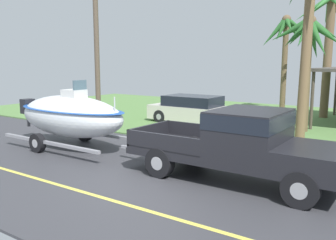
{
  "coord_description": "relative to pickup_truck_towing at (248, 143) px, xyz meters",
  "views": [
    {
      "loc": [
        5.72,
        -7.43,
        3.04
      ],
      "look_at": [
        -0.55,
        1.63,
        1.28
      ],
      "focal_mm": 39.12,
      "sensor_mm": 36.0,
      "label": 1
    }
  ],
  "objects": [
    {
      "name": "palm_tree_near_left",
      "position": [
        -3.47,
        13.71,
        3.37
      ],
      "size": [
        2.82,
        2.68,
        5.76
      ],
      "color": "brown",
      "rests_on": "ground"
    },
    {
      "name": "parked_sedan_near",
      "position": [
        -5.59,
        6.97,
        -0.36
      ],
      "size": [
        4.76,
        1.91,
        1.38
      ],
      "color": "beige",
      "rests_on": "ground"
    },
    {
      "name": "pickup_truck_towing",
      "position": [
        0.0,
        0.0,
        0.0
      ],
      "size": [
        5.76,
        2.07,
        1.86
      ],
      "color": "black",
      "rests_on": "ground"
    },
    {
      "name": "boat_on_trailer",
      "position": [
        -6.6,
        -0.0,
        0.13
      ],
      "size": [
        5.93,
        2.34,
        2.42
      ],
      "color": "gray",
      "rests_on": "ground"
    },
    {
      "name": "utility_pole",
      "position": [
        -9.29,
        4.02,
        3.03
      ],
      "size": [
        0.24,
        1.8,
        7.84
      ],
      "color": "brown",
      "rests_on": "ground"
    },
    {
      "name": "palm_tree_mid",
      "position": [
        -0.82,
        12.52,
        3.87
      ],
      "size": [
        3.02,
        2.92,
        6.75
      ],
      "color": "brown",
      "rests_on": "ground"
    },
    {
      "name": "ground",
      "position": [
        -2.28,
        7.34,
        -1.05
      ],
      "size": [
        36.0,
        22.0,
        0.11
      ],
      "color": "#38383D"
    },
    {
      "name": "palm_tree_far_left",
      "position": [
        -0.6,
        7.71,
        2.79
      ],
      "size": [
        3.04,
        2.9,
        4.96
      ],
      "color": "brown",
      "rests_on": "ground"
    }
  ]
}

